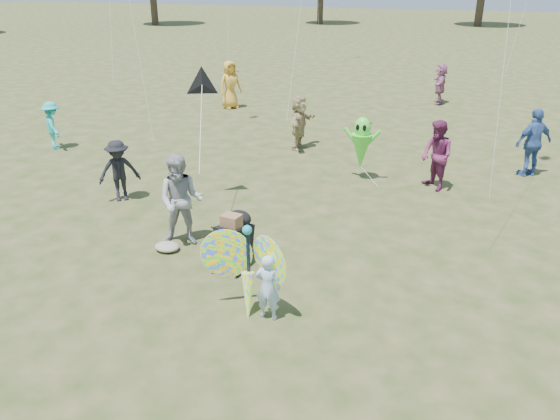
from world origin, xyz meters
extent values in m
plane|color=#51592B|center=(0.00, 0.00, 0.00)|extent=(160.00, 160.00, 0.00)
imported|color=#9FC0E2|center=(0.27, -0.37, 0.58)|extent=(0.44, 0.30, 1.16)
imported|color=#97979D|center=(-2.36, 1.54, 0.97)|extent=(1.11, 0.98, 1.94)
ellipsoid|color=gray|center=(-2.53, 1.13, 0.08)|extent=(0.52, 0.42, 0.17)
imported|color=black|center=(-4.98, 3.10, 0.77)|extent=(1.13, 1.08, 1.54)
imported|color=#38589B|center=(4.63, 8.50, 0.95)|extent=(1.16, 1.04, 1.89)
imported|color=tan|center=(-2.16, 8.68, 0.85)|extent=(0.64, 1.62, 1.71)
imported|color=#69234D|center=(2.25, 6.54, 0.91)|extent=(1.09, 1.12, 1.82)
imported|color=gold|center=(-6.59, 13.10, 0.96)|extent=(1.05, 1.12, 1.92)
imported|color=#20AFAB|center=(-9.51, 6.04, 0.76)|extent=(1.11, 1.05, 1.51)
imported|color=#A86086|center=(1.45, 16.95, 0.84)|extent=(0.64, 1.60, 1.69)
cube|color=black|center=(-0.98, 1.04, 0.55)|extent=(0.58, 0.92, 0.71)
cube|color=black|center=(-0.98, 1.04, 0.22)|extent=(0.51, 0.74, 0.10)
ellipsoid|color=black|center=(-0.98, 1.29, 0.88)|extent=(0.51, 0.45, 0.33)
cylinder|color=black|center=(-1.22, 0.69, 0.15)|extent=(0.09, 0.30, 0.30)
cylinder|color=black|center=(-0.74, 0.69, 0.15)|extent=(0.09, 0.30, 0.30)
cylinder|color=black|center=(-0.98, 1.49, 0.11)|extent=(0.08, 0.22, 0.22)
cylinder|color=black|center=(-0.98, 0.56, 0.98)|extent=(0.44, 0.09, 0.03)
cube|color=#936647|center=(-0.98, 0.99, 0.96)|extent=(0.38, 0.33, 0.26)
ellipsoid|color=#FF2845|center=(-0.50, -0.24, 0.99)|extent=(0.98, 0.71, 1.24)
ellipsoid|color=#FF2845|center=(0.26, -0.24, 0.99)|extent=(0.98, 0.71, 1.24)
cylinder|color=black|center=(-0.12, -0.22, 0.94)|extent=(0.06, 0.06, 1.00)
cone|color=#FF2845|center=(-0.07, -0.39, 0.30)|extent=(0.36, 0.49, 0.93)
sphere|color=teal|center=(-0.12, -0.24, 1.49)|extent=(0.16, 0.16, 0.16)
cone|color=black|center=(-3.00, 3.93, 2.85)|extent=(0.89, 0.62, 0.81)
cylinder|color=silver|center=(-2.48, 2.78, 2.20)|extent=(1.06, 2.30, 1.30)
cone|color=#4AE936|center=(0.28, 6.56, 0.80)|extent=(0.56, 0.56, 0.95)
ellipsoid|color=#4AE936|center=(0.28, 6.56, 1.45)|extent=(0.44, 0.39, 0.57)
ellipsoid|color=black|center=(0.19, 6.38, 1.50)|extent=(0.10, 0.05, 0.17)
ellipsoid|color=black|center=(0.37, 6.38, 1.50)|extent=(0.10, 0.05, 0.17)
cylinder|color=#4AE936|center=(-0.02, 6.56, 1.20)|extent=(0.43, 0.10, 0.49)
cylinder|color=#4AE936|center=(0.58, 6.56, 1.20)|extent=(0.43, 0.10, 0.49)
cylinder|color=silver|center=(0.58, 6.36, 0.20)|extent=(0.61, 0.41, 0.41)
cylinder|color=#3A2D21|center=(-30.00, 45.00, 2.10)|extent=(0.70, 0.70, 4.20)
cylinder|color=#3A2D21|center=(-14.00, 52.00, 1.89)|extent=(0.63, 0.63, 3.78)
cylinder|color=#3A2D21|center=(2.00, 55.00, 2.31)|extent=(0.77, 0.77, 4.62)
camera|label=1|loc=(3.03, -7.38, 5.26)|focal=35.00mm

